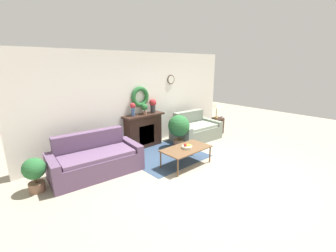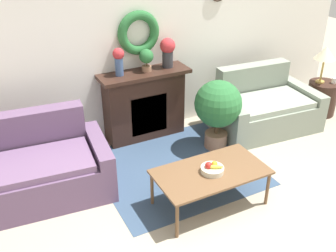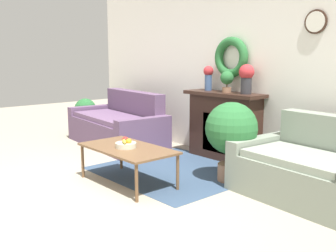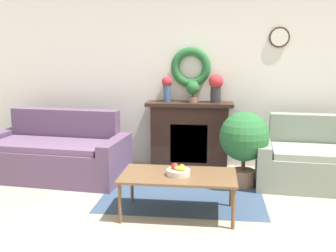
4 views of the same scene
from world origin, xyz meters
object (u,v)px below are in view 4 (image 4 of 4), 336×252
object	(u,v)px
couch_left	(56,154)
vase_on_mantel_right	(216,86)
loveseat_right	(316,162)
potted_plant_floor_by_loveseat	(244,140)
vase_on_mantel_left	(167,87)
fruit_bowl	(178,171)
potted_plant_on_mantel	(193,90)
coffee_table	(178,178)
fireplace	(189,135)

from	to	relation	value
couch_left	vase_on_mantel_right	world-z (taller)	vase_on_mantel_right
loveseat_right	potted_plant_floor_by_loveseat	distance (m)	1.00
couch_left	vase_on_mantel_right	bearing A→B (deg)	22.04
vase_on_mantel_left	potted_plant_floor_by_loveseat	size ratio (longest dim) A/B	0.38
vase_on_mantel_left	potted_plant_floor_by_loveseat	xyz separation A→B (m)	(1.07, -0.73, -0.59)
fruit_bowl	vase_on_mantel_left	distance (m)	1.91
potted_plant_floor_by_loveseat	potted_plant_on_mantel	bearing A→B (deg)	134.23
couch_left	coffee_table	size ratio (longest dim) A/B	1.67
couch_left	potted_plant_floor_by_loveseat	distance (m)	2.54
couch_left	fruit_bowl	xyz separation A→B (m)	(1.79, -1.10, 0.17)
fruit_bowl	potted_plant_on_mantel	size ratio (longest dim) A/B	0.82
fruit_bowl	vase_on_mantel_right	xyz separation A→B (m)	(0.37, 1.74, 0.73)
coffee_table	vase_on_mantel_right	world-z (taller)	vase_on_mantel_right
coffee_table	fireplace	bearing A→B (deg)	90.04
coffee_table	potted_plant_on_mantel	xyz separation A→B (m)	(0.04, 1.70, 0.76)
fruit_bowl	vase_on_mantel_right	distance (m)	1.92
coffee_table	potted_plant_on_mantel	distance (m)	1.86
couch_left	fruit_bowl	distance (m)	2.10
coffee_table	potted_plant_floor_by_loveseat	bearing A→B (deg)	53.49
coffee_table	potted_plant_floor_by_loveseat	size ratio (longest dim) A/B	1.25
fireplace	couch_left	size ratio (longest dim) A/B	0.62
fireplace	vase_on_mantel_left	xyz separation A→B (m)	(-0.33, 0.01, 0.70)
couch_left	potted_plant_on_mantel	size ratio (longest dim) A/B	6.65
fireplace	vase_on_mantel_left	size ratio (longest dim) A/B	3.40
loveseat_right	potted_plant_on_mantel	xyz separation A→B (m)	(-1.62, 0.52, 0.86)
fruit_bowl	fireplace	bearing A→B (deg)	90.03
vase_on_mantel_left	vase_on_mantel_right	distance (m)	0.70
fruit_bowl	vase_on_mantel_left	size ratio (longest dim) A/B	0.67
fireplace	potted_plant_on_mantel	bearing A→B (deg)	-18.01
fireplace	fruit_bowl	xyz separation A→B (m)	(0.00, -1.73, -0.02)
potted_plant_on_mantel	potted_plant_floor_by_loveseat	distance (m)	1.13
vase_on_mantel_left	fireplace	bearing A→B (deg)	-0.99
coffee_table	potted_plant_on_mantel	size ratio (longest dim) A/B	3.97
couch_left	vase_on_mantel_left	world-z (taller)	vase_on_mantel_left
coffee_table	vase_on_mantel_left	bearing A→B (deg)	100.99
vase_on_mantel_right	potted_plant_floor_by_loveseat	size ratio (longest dim) A/B	0.42
couch_left	potted_plant_floor_by_loveseat	xyz separation A→B (m)	(2.52, -0.09, 0.29)
loveseat_right	fruit_bowl	world-z (taller)	loveseat_right
potted_plant_floor_by_loveseat	loveseat_right	bearing A→B (deg)	11.19
fireplace	potted_plant_floor_by_loveseat	world-z (taller)	fireplace
vase_on_mantel_left	coffee_table	bearing A→B (deg)	-79.01
vase_on_mantel_right	couch_left	bearing A→B (deg)	-163.36
fruit_bowl	potted_plant_floor_by_loveseat	xyz separation A→B (m)	(0.73, 1.01, 0.13)
couch_left	loveseat_right	xyz separation A→B (m)	(3.45, 0.10, -0.01)
couch_left	loveseat_right	size ratio (longest dim) A/B	1.27
coffee_table	loveseat_right	bearing A→B (deg)	35.19
fruit_bowl	potted_plant_floor_by_loveseat	size ratio (longest dim) A/B	0.26
loveseat_right	vase_on_mantel_left	distance (m)	2.25
fireplace	potted_plant_on_mantel	world-z (taller)	potted_plant_on_mantel
fireplace	coffee_table	bearing A→B (deg)	-89.96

